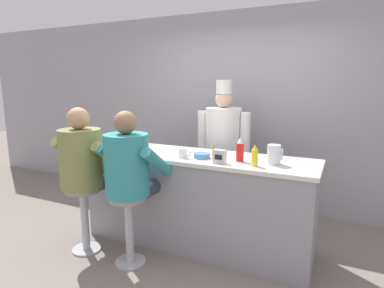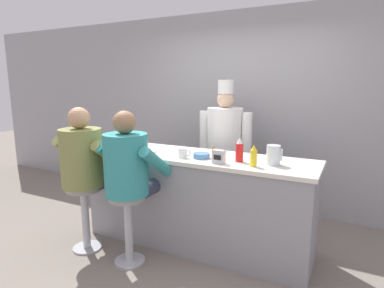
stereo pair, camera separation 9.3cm
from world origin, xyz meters
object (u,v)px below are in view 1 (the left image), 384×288
(diner_seated_teal, at_px, (129,169))
(coffee_mug_white, at_px, (183,153))
(diner_seated_olive, at_px, (84,162))
(cook_in_whites_near, at_px, (223,144))
(cereal_bowl, at_px, (202,156))
(water_pitcher_clear, at_px, (274,154))
(mustard_bottle_yellow, at_px, (255,156))
(hot_sauce_bottle_orange, at_px, (214,152))
(ketchup_bottle_red, at_px, (240,150))
(breakfast_plate, at_px, (145,151))
(napkin_dispenser_chrome, at_px, (220,157))

(diner_seated_teal, bearing_deg, coffee_mug_white, 50.52)
(diner_seated_olive, xyz_separation_m, cook_in_whites_near, (0.99, 1.40, 0.03))
(cereal_bowl, xyz_separation_m, coffee_mug_white, (-0.17, -0.07, 0.02))
(water_pitcher_clear, height_order, diner_seated_olive, diner_seated_olive)
(mustard_bottle_yellow, distance_m, water_pitcher_clear, 0.20)
(hot_sauce_bottle_orange, height_order, diner_seated_olive, diner_seated_olive)
(cook_in_whites_near, bearing_deg, ketchup_bottle_red, -60.61)
(mustard_bottle_yellow, bearing_deg, diner_seated_olive, -165.71)
(cook_in_whites_near, bearing_deg, cereal_bowl, -83.37)
(ketchup_bottle_red, xyz_separation_m, cereal_bowl, (-0.38, -0.04, -0.08))
(ketchup_bottle_red, height_order, hot_sauce_bottle_orange, ketchup_bottle_red)
(coffee_mug_white, relative_size, diner_seated_teal, 0.09)
(breakfast_plate, xyz_separation_m, napkin_dispenser_chrome, (0.90, -0.10, 0.05))
(napkin_dispenser_chrome, bearing_deg, hot_sauce_bottle_orange, 126.83)
(ketchup_bottle_red, bearing_deg, napkin_dispenser_chrome, -133.11)
(napkin_dispenser_chrome, height_order, diner_seated_teal, diner_seated_teal)
(mustard_bottle_yellow, height_order, diner_seated_teal, diner_seated_teal)
(diner_seated_olive, bearing_deg, ketchup_bottle_red, 20.00)
(diner_seated_teal, bearing_deg, napkin_dispenser_chrome, 26.50)
(breakfast_plate, bearing_deg, cook_in_whites_near, 58.47)
(breakfast_plate, distance_m, coffee_mug_white, 0.50)
(coffee_mug_white, distance_m, napkin_dispenser_chrome, 0.41)
(cereal_bowl, height_order, coffee_mug_white, coffee_mug_white)
(ketchup_bottle_red, height_order, coffee_mug_white, ketchup_bottle_red)
(hot_sauce_bottle_orange, relative_size, breakfast_plate, 0.48)
(water_pitcher_clear, xyz_separation_m, cook_in_whites_near, (-0.81, 0.84, -0.11))
(water_pitcher_clear, height_order, coffee_mug_white, water_pitcher_clear)
(napkin_dispenser_chrome, bearing_deg, breakfast_plate, 173.49)
(diner_seated_teal, bearing_deg, breakfast_plate, 106.76)
(diner_seated_olive, relative_size, diner_seated_teal, 1.01)
(cereal_bowl, distance_m, cook_in_whites_near, 0.91)
(napkin_dispenser_chrome, bearing_deg, mustard_bottle_yellow, 7.31)
(napkin_dispenser_chrome, bearing_deg, coffee_mug_white, 173.19)
(hot_sauce_bottle_orange, height_order, breakfast_plate, hot_sauce_bottle_orange)
(mustard_bottle_yellow, distance_m, cereal_bowl, 0.57)
(hot_sauce_bottle_orange, distance_m, water_pitcher_clear, 0.59)
(breakfast_plate, height_order, diner_seated_olive, diner_seated_olive)
(water_pitcher_clear, distance_m, napkin_dispenser_chrome, 0.50)
(napkin_dispenser_chrome, height_order, diner_seated_olive, diner_seated_olive)
(breakfast_plate, height_order, napkin_dispenser_chrome, napkin_dispenser_chrome)
(water_pitcher_clear, distance_m, breakfast_plate, 1.37)
(water_pitcher_clear, distance_m, diner_seated_olive, 1.88)
(cereal_bowl, height_order, diner_seated_olive, diner_seated_olive)
(mustard_bottle_yellow, bearing_deg, napkin_dispenser_chrome, -172.69)
(diner_seated_teal, bearing_deg, ketchup_bottle_red, 30.60)
(cereal_bowl, bearing_deg, diner_seated_teal, -136.44)
(water_pitcher_clear, xyz_separation_m, napkin_dispenser_chrome, (-0.47, -0.19, -0.03))
(breakfast_plate, distance_m, cook_in_whites_near, 1.08)
(water_pitcher_clear, relative_size, cereal_bowl, 1.10)
(hot_sauce_bottle_orange, xyz_separation_m, diner_seated_teal, (-0.63, -0.55, -0.12))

